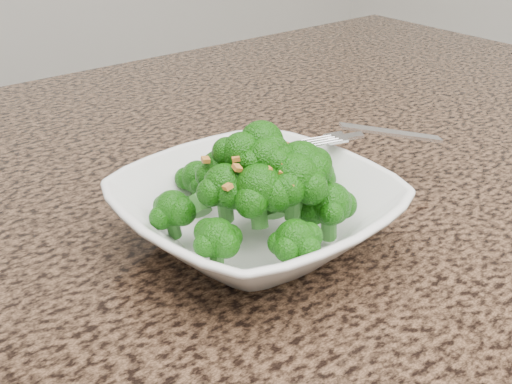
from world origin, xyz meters
TOP-DOWN VIEW (x-y plane):
  - granite_counter at (0.00, 0.30)m, footprint 1.64×1.04m
  - bowl at (0.00, 0.23)m, footprint 0.25×0.25m
  - broccoli_pile at (0.00, 0.23)m, footprint 0.21×0.21m
  - garlic_topping at (0.00, 0.23)m, footprint 0.12×0.12m
  - fork at (0.14, 0.24)m, footprint 0.18×0.11m

SIDE VIEW (x-z plane):
  - granite_counter at x=0.00m, z-range 0.87..0.90m
  - bowl at x=0.00m, z-range 0.90..0.96m
  - fork at x=0.14m, z-range 0.96..0.97m
  - broccoli_pile at x=0.00m, z-range 0.96..1.03m
  - garlic_topping at x=0.00m, z-range 1.03..1.04m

